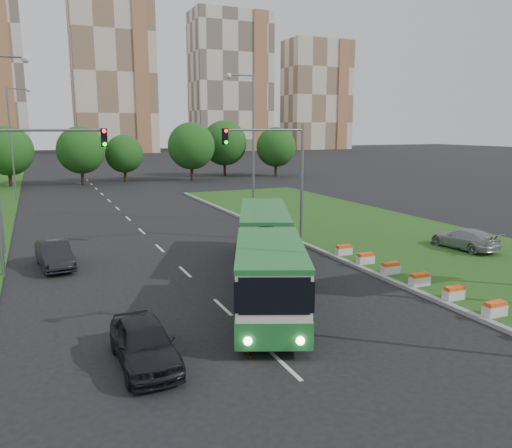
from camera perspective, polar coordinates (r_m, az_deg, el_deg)
name	(u,v)px	position (r m, az deg, el deg)	size (l,w,h in m)	color
ground	(284,298)	(23.27, 3.21, -8.44)	(360.00, 360.00, 0.00)	black
grass_median	(396,238)	(36.70, 15.74, -1.53)	(14.00, 60.00, 0.15)	#1F4C15
median_kerb	(311,247)	(32.79, 6.30, -2.61)	(0.30, 60.00, 0.18)	gray
lane_markings	(137,227)	(40.89, -13.47, -0.28)	(0.20, 100.00, 0.01)	silver
flower_planters	(420,279)	(25.72, 18.19, -6.04)	(1.10, 13.70, 0.60)	silver
traffic_mast_median	(281,165)	(33.13, 2.83, 6.80)	(5.76, 0.32, 8.00)	slate
traffic_mast_left	(29,174)	(28.64, -24.52, 5.21)	(5.76, 0.32, 8.00)	slate
street_lamps	(164,157)	(30.42, -10.49, 7.50)	(36.00, 60.00, 12.00)	slate
tree_line	(178,150)	(77.26, -8.86, 8.35)	(120.00, 8.00, 9.00)	#194612
apartment_tower_ceast	(113,73)	(172.26, -15.98, 16.21)	(25.00, 15.00, 50.00)	beige
apartment_tower_east	(231,83)	(182.28, -2.93, 15.80)	(27.00, 15.00, 47.00)	beige
midrise_east	(317,96)	(197.24, 6.93, 14.34)	(24.00, 14.00, 40.00)	beige
articulated_bus	(260,252)	(24.61, 0.46, -3.20)	(2.64, 16.92, 2.79)	silver
car_left_near	(144,343)	(17.24, -12.67, -13.08)	(1.80, 4.47, 1.52)	black
car_left_far	(55,255)	(30.12, -22.03, -3.29)	(1.56, 4.49, 1.48)	black
car_median	(464,239)	(34.38, 22.71, -1.54)	(1.84, 4.53, 1.32)	#9B9EA3
pedestrian	(248,331)	(17.37, -0.93, -12.12)	(0.66, 0.43, 1.81)	gray
shopping_trolley	(250,333)	(18.64, -0.70, -12.35)	(0.40, 0.42, 0.68)	orange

